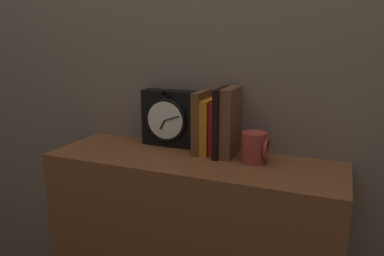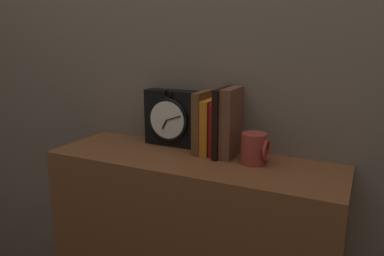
{
  "view_description": "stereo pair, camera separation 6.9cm",
  "coord_description": "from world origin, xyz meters",
  "px_view_note": "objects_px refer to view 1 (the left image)",
  "views": [
    {
      "loc": [
        0.47,
        -1.13,
        1.3
      ],
      "look_at": [
        0.0,
        0.0,
        1.0
      ],
      "focal_mm": 35.0,
      "sensor_mm": 36.0,
      "label": 1
    },
    {
      "loc": [
        0.53,
        -1.1,
        1.3
      ],
      "look_at": [
        0.0,
        0.0,
        1.0
      ],
      "focal_mm": 35.0,
      "sensor_mm": 36.0,
      "label": 2
    }
  ],
  "objects_px": {
    "book_slot2_red": "(217,128)",
    "book_slot3_black": "(222,122)",
    "book_slot0_brown": "(200,122)",
    "book_slot1_orange": "(208,126)",
    "book_slot4_brown": "(230,122)",
    "clock": "(169,118)",
    "mug": "(255,148)"
  },
  "relations": [
    {
      "from": "book_slot2_red",
      "to": "book_slot4_brown",
      "type": "distance_m",
      "value": 0.06
    },
    {
      "from": "book_slot0_brown",
      "to": "book_slot3_black",
      "type": "relative_size",
      "value": 0.92
    },
    {
      "from": "book_slot3_black",
      "to": "clock",
      "type": "bearing_deg",
      "value": 170.38
    },
    {
      "from": "book_slot2_red",
      "to": "book_slot3_black",
      "type": "bearing_deg",
      "value": -33.51
    },
    {
      "from": "clock",
      "to": "book_slot0_brown",
      "type": "bearing_deg",
      "value": -11.65
    },
    {
      "from": "book_slot2_red",
      "to": "book_slot4_brown",
      "type": "relative_size",
      "value": 0.78
    },
    {
      "from": "clock",
      "to": "book_slot3_black",
      "type": "height_order",
      "value": "book_slot3_black"
    },
    {
      "from": "book_slot4_brown",
      "to": "mug",
      "type": "relative_size",
      "value": 2.33
    },
    {
      "from": "book_slot2_red",
      "to": "mug",
      "type": "height_order",
      "value": "book_slot2_red"
    },
    {
      "from": "book_slot3_black",
      "to": "book_slot4_brown",
      "type": "height_order",
      "value": "same"
    },
    {
      "from": "book_slot0_brown",
      "to": "book_slot4_brown",
      "type": "height_order",
      "value": "book_slot4_brown"
    },
    {
      "from": "clock",
      "to": "book_slot1_orange",
      "type": "height_order",
      "value": "clock"
    },
    {
      "from": "book_slot1_orange",
      "to": "book_slot2_red",
      "type": "bearing_deg",
      "value": 7.89
    },
    {
      "from": "clock",
      "to": "book_slot2_red",
      "type": "distance_m",
      "value": 0.2
    },
    {
      "from": "book_slot1_orange",
      "to": "book_slot2_red",
      "type": "relative_size",
      "value": 1.04
    },
    {
      "from": "book_slot2_red",
      "to": "book_slot3_black",
      "type": "relative_size",
      "value": 0.78
    },
    {
      "from": "clock",
      "to": "book_slot3_black",
      "type": "bearing_deg",
      "value": -9.62
    },
    {
      "from": "book_slot3_black",
      "to": "book_slot2_red",
      "type": "bearing_deg",
      "value": 146.49
    },
    {
      "from": "book_slot1_orange",
      "to": "book_slot4_brown",
      "type": "bearing_deg",
      "value": -3.54
    },
    {
      "from": "book_slot0_brown",
      "to": "book_slot2_red",
      "type": "distance_m",
      "value": 0.06
    },
    {
      "from": "book_slot0_brown",
      "to": "book_slot2_red",
      "type": "height_order",
      "value": "book_slot0_brown"
    },
    {
      "from": "clock",
      "to": "book_slot0_brown",
      "type": "distance_m",
      "value": 0.14
    },
    {
      "from": "book_slot4_brown",
      "to": "book_slot2_red",
      "type": "bearing_deg",
      "value": 170.05
    },
    {
      "from": "book_slot0_brown",
      "to": "book_slot3_black",
      "type": "distance_m",
      "value": 0.08
    },
    {
      "from": "clock",
      "to": "mug",
      "type": "xyz_separation_m",
      "value": [
        0.35,
        -0.07,
        -0.05
      ]
    },
    {
      "from": "clock",
      "to": "mug",
      "type": "relative_size",
      "value": 2.14
    },
    {
      "from": "book_slot0_brown",
      "to": "book_slot2_red",
      "type": "bearing_deg",
      "value": 5.57
    },
    {
      "from": "book_slot0_brown",
      "to": "book_slot4_brown",
      "type": "relative_size",
      "value": 0.92
    },
    {
      "from": "book_slot1_orange",
      "to": "book_slot3_black",
      "type": "xyz_separation_m",
      "value": [
        0.05,
        -0.01,
        0.02
      ]
    },
    {
      "from": "clock",
      "to": "book_slot4_brown",
      "type": "xyz_separation_m",
      "value": [
        0.25,
        -0.03,
        0.01
      ]
    },
    {
      "from": "book_slot4_brown",
      "to": "mug",
      "type": "xyz_separation_m",
      "value": [
        0.1,
        -0.04,
        -0.07
      ]
    },
    {
      "from": "book_slot0_brown",
      "to": "clock",
      "type": "bearing_deg",
      "value": 168.35
    }
  ]
}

